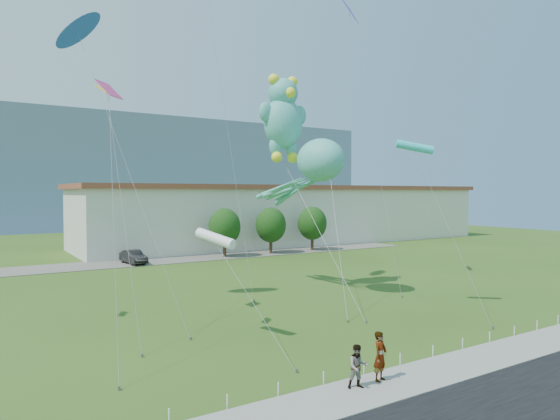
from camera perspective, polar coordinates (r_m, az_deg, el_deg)
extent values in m
plane|color=#2F4F16|center=(22.58, 9.26, -16.60)|extent=(160.00, 160.00, 0.00)
cube|color=gray|center=(20.71, 14.57, -18.24)|extent=(80.00, 2.50, 0.10)
cube|color=#59544C|center=(53.44, -16.56, -5.79)|extent=(70.00, 6.00, 0.06)
cube|color=slate|center=(136.87, -26.27, 4.02)|extent=(160.00, 50.00, 25.00)
cube|color=beige|center=(72.32, 1.63, -0.69)|extent=(60.00, 14.00, 7.60)
cube|color=brown|center=(72.24, 1.63, 2.56)|extent=(61.00, 15.00, 0.60)
cylinder|color=white|center=(17.09, -12.56, -22.02)|extent=(0.05, 0.05, 0.50)
cylinder|color=white|center=(17.80, -6.05, -20.97)|extent=(0.05, 0.05, 0.50)
cylinder|color=white|center=(18.70, -0.19, -19.80)|extent=(0.05, 0.05, 0.50)
cylinder|color=white|center=(19.76, 5.01, -18.58)|extent=(0.05, 0.05, 0.50)
cylinder|color=white|center=(20.96, 9.58, -17.38)|extent=(0.05, 0.05, 0.50)
cylinder|color=white|center=(22.27, 13.58, -16.22)|extent=(0.05, 0.05, 0.50)
cylinder|color=white|center=(23.68, 17.08, -15.14)|extent=(0.05, 0.05, 0.50)
cylinder|color=white|center=(25.17, 20.14, -14.14)|extent=(0.05, 0.05, 0.50)
cylinder|color=white|center=(26.73, 22.84, -13.21)|extent=(0.05, 0.05, 0.50)
cylinder|color=white|center=(28.34, 25.21, -12.37)|extent=(0.05, 0.05, 0.50)
cylinder|color=white|center=(30.00, 27.31, -11.61)|extent=(0.05, 0.05, 0.50)
cylinder|color=white|center=(31.70, 29.18, -10.91)|extent=(0.05, 0.05, 0.50)
cylinder|color=#3F2B19|center=(55.90, -6.35, -4.27)|extent=(0.36, 0.36, 2.20)
ellipsoid|color=#14380F|center=(55.70, -6.36, -1.92)|extent=(3.60, 3.60, 4.14)
cylinder|color=#3F2B19|center=(58.75, -1.06, -3.95)|extent=(0.36, 0.36, 2.20)
ellipsoid|color=#14380F|center=(58.55, -1.06, -1.71)|extent=(3.60, 3.60, 4.14)
cylinder|color=#3F2B19|center=(62.05, 3.70, -3.64)|extent=(0.36, 0.36, 2.20)
ellipsoid|color=#14380F|center=(61.86, 3.70, -1.52)|extent=(3.60, 3.60, 4.14)
imported|color=gray|center=(19.93, 11.38, -16.05)|extent=(0.79, 0.64, 1.86)
imported|color=gray|center=(19.12, 8.91, -17.26)|extent=(0.94, 0.85, 1.59)
imported|color=black|center=(52.38, -16.41, -5.16)|extent=(1.91, 4.26, 1.36)
ellipsoid|color=teal|center=(33.98, 4.66, 5.71)|extent=(2.92, 3.79, 2.92)
sphere|color=white|center=(32.78, 5.14, 6.39)|extent=(0.46, 0.46, 0.46)
sphere|color=white|center=(33.42, 6.57, 6.30)|extent=(0.46, 0.46, 0.46)
cylinder|color=slate|center=(28.53, 7.75, -12.46)|extent=(0.10, 0.10, 0.16)
cylinder|color=gray|center=(30.50, 6.64, -3.31)|extent=(2.60, 5.01, 8.45)
ellipsoid|color=teal|center=(36.16, 0.36, 9.90)|extent=(2.90, 2.47, 3.63)
sphere|color=teal|center=(36.52, 0.36, 13.20)|extent=(2.12, 2.12, 2.12)
sphere|color=#FFF728|center=(36.30, -0.72, 14.71)|extent=(0.78, 0.78, 0.78)
sphere|color=#FFF728|center=(37.12, 1.41, 14.42)|extent=(0.78, 0.78, 0.78)
sphere|color=#FFF728|center=(35.76, 1.15, 13.25)|extent=(0.78, 0.78, 0.78)
ellipsoid|color=teal|center=(35.51, -1.65, 11.14)|extent=(1.00, 0.71, 1.41)
ellipsoid|color=teal|center=(37.05, 2.28, 10.75)|extent=(1.00, 0.71, 1.41)
ellipsoid|color=teal|center=(35.62, -0.56, 7.31)|extent=(0.89, 0.78, 1.45)
ellipsoid|color=teal|center=(36.34, 1.25, 7.21)|extent=(0.89, 0.78, 1.45)
sphere|color=#FFF728|center=(35.36, -0.37, 6.08)|extent=(0.78, 0.78, 0.78)
sphere|color=#FFF728|center=(36.09, 1.45, 6.00)|extent=(0.78, 0.78, 0.78)
cylinder|color=slate|center=(28.51, 9.84, -12.47)|extent=(0.10, 0.10, 0.16)
cylinder|color=gray|center=(31.70, 4.51, -2.29)|extent=(0.78, 9.73, 9.34)
cylinder|color=white|center=(24.06, -7.40, -3.24)|extent=(0.50, 2.25, 0.87)
cylinder|color=slate|center=(20.92, 1.91, -17.88)|extent=(0.10, 0.10, 0.16)
cylinder|color=gray|center=(22.25, -3.18, -10.23)|extent=(1.02, 5.49, 4.66)
cylinder|color=slate|center=(33.34, -2.99, -10.32)|extent=(0.10, 0.10, 0.16)
cylinder|color=gray|center=(34.31, -6.13, 10.01)|extent=(1.91, 4.17, 23.65)
cube|color=gold|center=(29.05, -19.14, 12.78)|extent=(1.29, 1.29, 0.86)
cylinder|color=slate|center=(23.46, -15.49, -15.72)|extent=(0.10, 0.10, 0.16)
cylinder|color=gray|center=(25.44, -17.52, -0.06)|extent=(0.17, 6.37, 12.33)
cube|color=#DE317E|center=(24.84, -18.95, 12.89)|extent=(1.29, 1.29, 0.86)
cylinder|color=slate|center=(20.11, -17.91, -18.81)|extent=(0.10, 0.10, 0.16)
cylinder|color=gray|center=(21.64, -18.49, -1.40)|extent=(1.10, 5.50, 11.58)
cone|color=blue|center=(33.67, -22.10, 18.52)|extent=(1.80, 1.33, 1.33)
cylinder|color=slate|center=(25.48, -10.19, -14.24)|extent=(0.10, 0.10, 0.16)
cylinder|color=gray|center=(28.24, -16.91, 4.37)|extent=(3.38, 9.06, 16.50)
cone|color=purple|center=(41.65, 7.91, 21.83)|extent=(1.80, 1.33, 1.33)
cylinder|color=slate|center=(35.60, 13.76, -9.58)|extent=(0.10, 0.10, 0.16)
cylinder|color=gray|center=(37.14, 10.70, 7.30)|extent=(0.09, 5.82, 20.98)
cylinder|color=#2DC6CD|center=(31.09, 15.12, 6.97)|extent=(0.50, 2.25, 0.87)
cylinder|color=slate|center=(29.18, 23.16, -12.27)|extent=(0.10, 0.10, 0.16)
cylinder|color=gray|center=(29.64, 18.98, -2.46)|extent=(0.61, 5.03, 9.58)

